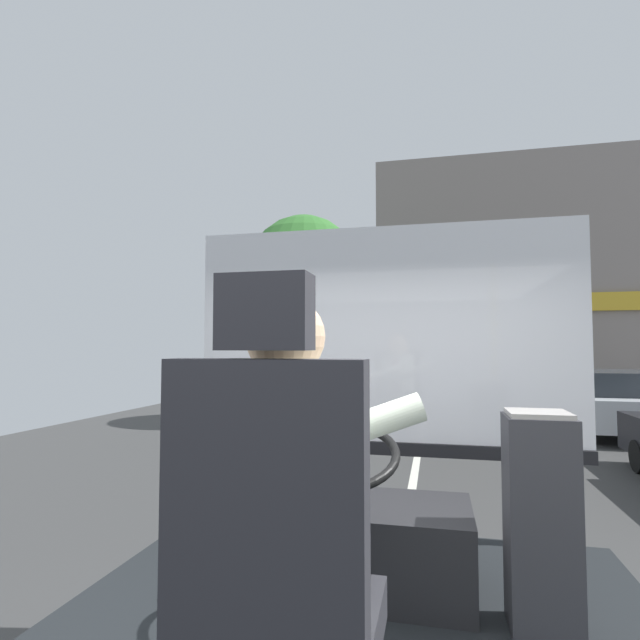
# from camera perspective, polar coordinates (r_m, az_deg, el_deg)

# --- Properties ---
(ground) EXTENTS (18.00, 44.00, 0.06)m
(ground) POSITION_cam_1_polar(r_m,az_deg,el_deg) (10.61, 11.34, -13.80)
(ground) COLOR #3A3A3A
(driver_seat) EXTENTS (0.48, 0.48, 1.33)m
(driver_seat) POSITION_cam_1_polar(r_m,az_deg,el_deg) (1.40, -4.91, -27.85)
(driver_seat) COLOR black
(driver_seat) RESTS_ON bus_floor
(bus_driver) EXTENTS (0.74, 0.59, 0.82)m
(bus_driver) POSITION_cam_1_polar(r_m,az_deg,el_deg) (1.43, -3.44, -18.61)
(bus_driver) COLOR #332D28
(bus_driver) RESTS_ON driver_seat
(steering_console) EXTENTS (1.10, 0.95, 0.82)m
(steering_console) POSITION_cam_1_polar(r_m,az_deg,el_deg) (2.63, 4.03, -23.90)
(steering_console) COLOR black
(steering_console) RESTS_ON bus_floor
(fare_box) EXTENTS (0.27, 0.26, 0.89)m
(fare_box) POSITION_cam_1_polar(r_m,az_deg,el_deg) (2.38, 23.96, -20.27)
(fare_box) COLOR #333338
(fare_box) RESTS_ON bus_floor
(windshield_panel) EXTENTS (2.50, 0.08, 1.48)m
(windshield_panel) POSITION_cam_1_polar(r_m,az_deg,el_deg) (3.26, 7.11, -5.02)
(windshield_panel) COLOR white
(street_tree) EXTENTS (2.99, 2.99, 5.46)m
(street_tree) POSITION_cam_1_polar(r_m,az_deg,el_deg) (13.32, -1.87, 5.48)
(street_tree) COLOR #4C3828
(street_tree) RESTS_ON ground
(shop_building) EXTENTS (13.86, 4.94, 8.73)m
(shop_building) POSITION_cam_1_polar(r_m,az_deg,el_deg) (20.98, 26.48, 3.79)
(shop_building) COLOR gray
(shop_building) RESTS_ON ground
(parked_car_silver) EXTENTS (1.99, 4.14, 1.42)m
(parked_car_silver) POSITION_cam_1_polar(r_m,az_deg,el_deg) (13.23, 30.71, -7.99)
(parked_car_silver) COLOR silver
(parked_car_silver) RESTS_ON ground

